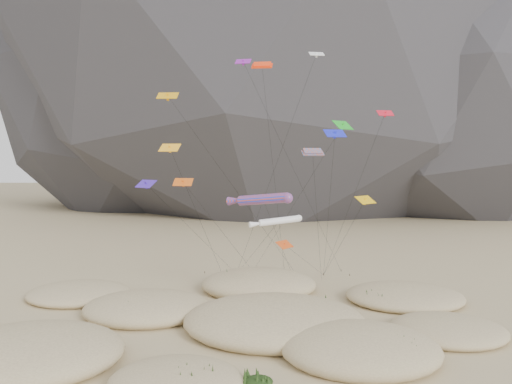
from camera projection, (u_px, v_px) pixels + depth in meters
ground at (262, 340)px, 44.55m from camera, size 500.00×500.00×0.00m
dunes at (237, 318)px, 48.65m from camera, size 50.06×35.89×3.64m
dune_grass at (265, 319)px, 47.90m from camera, size 40.44×28.58×1.47m
kite_stakes at (280, 275)px, 68.44m from camera, size 20.14×7.07×0.30m
rainbow_tube_kite at (261, 199)px, 54.18m from camera, size 8.12×14.52×12.62m
white_tube_kite at (277, 221)px, 55.79m from camera, size 8.40×13.80×9.78m
orange_parafoil at (262, 69)px, 56.95m from camera, size 4.22×12.17×27.21m
multi_parafoil at (313, 153)px, 57.45m from camera, size 3.29×8.59×17.36m
delta_kites at (264, 150)px, 54.59m from camera, size 28.90×20.88×28.23m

